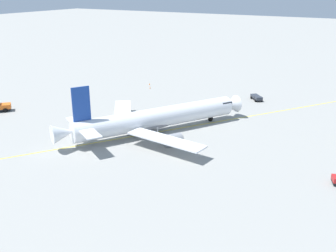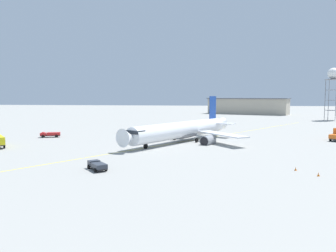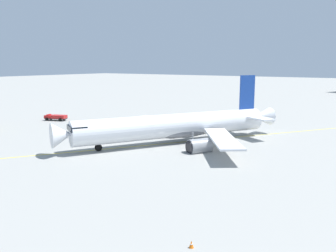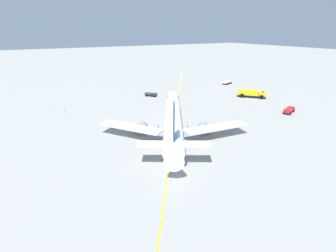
# 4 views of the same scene
# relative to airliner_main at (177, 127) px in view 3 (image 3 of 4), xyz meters

# --- Properties ---
(ground_plane) EXTENTS (600.00, 600.00, 0.00)m
(ground_plane) POSITION_rel_airliner_main_xyz_m (3.18, -1.17, -2.75)
(ground_plane) COLOR gray
(airliner_main) EXTENTS (36.38, 29.47, 11.39)m
(airliner_main) POSITION_rel_airliner_main_xyz_m (0.00, 0.00, 0.00)
(airliner_main) COLOR white
(airliner_main) RESTS_ON ground_plane
(ops_pickup_truck) EXTENTS (3.49, 5.40, 1.41)m
(ops_pickup_truck) POSITION_rel_airliner_main_xyz_m (-4.15, -36.04, -1.95)
(ops_pickup_truck) COLOR #232326
(ops_pickup_truck) RESTS_ON ground_plane
(taxiway_centreline) EXTENTS (135.92, 90.81, 0.01)m
(taxiway_centreline) POSITION_rel_airliner_main_xyz_m (3.39, -2.35, -2.75)
(taxiway_centreline) COLOR yellow
(taxiway_centreline) RESTS_ON ground_plane
(safety_cone_near) EXTENTS (0.36, 0.36, 0.55)m
(safety_cone_near) POSITION_rel_airliner_main_xyz_m (28.69, 19.58, -2.48)
(safety_cone_near) COLOR orange
(safety_cone_near) RESTS_ON ground_plane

